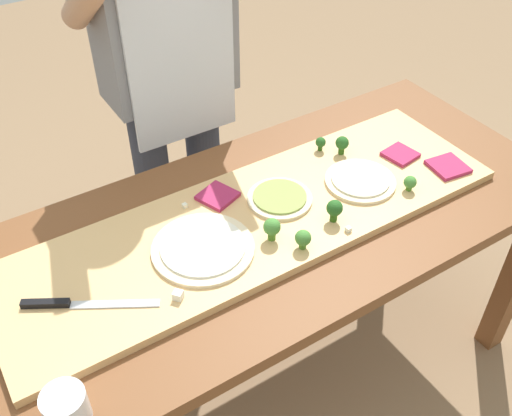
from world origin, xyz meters
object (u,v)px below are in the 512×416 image
pizza_whole_white_garlic (203,248)px  broccoli_floret_back_left (410,183)px  cheese_crumble_b (178,295)px  pizza_slice_far_right (448,167)px  chefs_knife (71,304)px  broccoli_floret_back_right (272,228)px  pizza_whole_pesto_green (280,198)px  broccoli_floret_back_mid (321,143)px  broccoli_floret_front_left (303,238)px  flour_cup (66,409)px  cook_center (169,64)px  pizza_whole_cheese_artichoke (360,180)px  broccoli_floret_front_right (342,144)px  prep_table (250,252)px  cheese_crumble_a (348,229)px  pizza_slice_near_right (218,196)px  broccoli_floret_front_mid (334,209)px  cheese_crumble_c (185,206)px  pizza_slice_far_left (400,154)px

pizza_whole_white_garlic → broccoli_floret_back_left: 0.61m
cheese_crumble_b → pizza_slice_far_right: bearing=1.3°
chefs_knife → broccoli_floret_back_right: (0.51, -0.06, 0.03)m
cheese_crumble_b → pizza_whole_pesto_green: bearing=22.8°
cheese_crumble_b → broccoli_floret_back_mid: bearing=25.1°
pizza_whole_white_garlic → broccoli_floret_front_left: broccoli_floret_front_left is taller
flour_cup → cook_center: (0.65, 0.83, 0.19)m
broccoli_floret_front_left → broccoli_floret_back_left: size_ratio=1.18×
pizza_whole_cheese_artichoke → broccoli_floret_front_right: (0.04, 0.14, 0.03)m
pizza_whole_white_garlic → flour_cup: 0.50m
pizza_whole_white_garlic → broccoli_floret_back_mid: bearing=20.3°
pizza_whole_pesto_green → flour_cup: size_ratio=2.05×
flour_cup → pizza_whole_pesto_green: bearing=23.5°
broccoli_floret_back_left → flour_cup: (-1.04, -0.15, -0.02)m
broccoli_floret_back_left → broccoli_floret_front_right: bearing=101.9°
prep_table → cheese_crumble_a: bearing=-42.1°
broccoli_floret_back_right → pizza_slice_near_right: bearing=99.3°
pizza_whole_pesto_green → broccoli_floret_back_mid: 0.27m
flour_cup → broccoli_floret_front_mid: bearing=11.7°
pizza_slice_near_right → broccoli_floret_back_mid: broccoli_floret_back_mid is taller
broccoli_floret_front_left → broccoli_floret_back_mid: size_ratio=1.23×
broccoli_floret_front_left → broccoli_floret_front_right: size_ratio=0.92×
pizza_whole_cheese_artichoke → pizza_slice_far_right: size_ratio=2.03×
broccoli_floret_back_left → cheese_crumble_a: broccoli_floret_back_left is taller
broccoli_floret_back_mid → broccoli_floret_back_left: 0.30m
pizza_whole_white_garlic → broccoli_floret_front_right: size_ratio=4.42×
pizza_whole_pesto_green → pizza_whole_white_garlic: same height
broccoli_floret_front_left → cheese_crumble_c: broccoli_floret_front_left is taller
broccoli_floret_back_mid → broccoli_floret_back_right: bearing=-144.1°
pizza_whole_cheese_artichoke → flour_cup: size_ratio=2.30×
pizza_whole_cheese_artichoke → broccoli_floret_back_left: size_ratio=4.42×
pizza_slice_far_right → flour_cup: size_ratio=1.14×
pizza_whole_pesto_green → broccoli_floret_back_left: 0.37m
pizza_whole_pesto_green → pizza_whole_white_garlic: (-0.27, -0.06, -0.00)m
broccoli_floret_back_right → broccoli_floret_front_right: (0.39, 0.20, -0.00)m
pizza_slice_near_right → pizza_slice_far_right: bearing=-21.0°
pizza_whole_pesto_green → cook_center: bearing=96.7°
broccoli_floret_front_left → cook_center: 0.73m
chefs_knife → broccoli_floret_front_mid: bearing=-7.5°
pizza_whole_cheese_artichoke → cheese_crumble_c: bearing=160.1°
flour_cup → cook_center: bearing=52.2°
flour_cup → pizza_slice_far_left: bearing=14.1°
pizza_whole_pesto_green → pizza_whole_cheese_artichoke: bearing=-13.8°
pizza_slice_far_left → cook_center: size_ratio=0.05×
pizza_whole_cheese_artichoke → broccoli_floret_front_mid: bearing=-152.3°
broccoli_floret_front_right → flour_cup: bearing=-158.5°
pizza_slice_far_left → cook_center: bearing=131.7°
chefs_knife → cook_center: bearing=46.5°
prep_table → broccoli_floret_back_mid: bearing=23.8°
pizza_slice_far_right → pizza_slice_near_right: 0.69m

